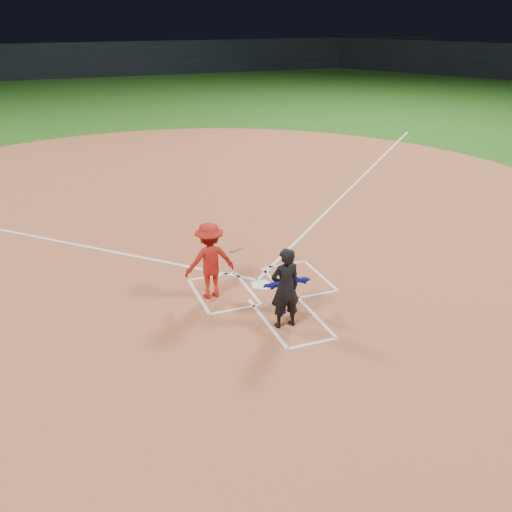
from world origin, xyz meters
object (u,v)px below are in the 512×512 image
object	(u,v)px
catcher	(289,287)
batter_at_plate	(210,261)
home_plate	(262,285)
umpire	(285,288)

from	to	relation	value
catcher	batter_at_plate	world-z (taller)	batter_at_plate
home_plate	catcher	size ratio (longest dim) A/B	0.50
home_plate	umpire	world-z (taller)	umpire
umpire	home_plate	bearing A→B (deg)	-98.85
home_plate	umpire	distance (m)	2.15
umpire	batter_at_plate	distance (m)	2.14
catcher	umpire	world-z (taller)	umpire
umpire	batter_at_plate	size ratio (longest dim) A/B	0.98
catcher	umpire	distance (m)	0.71
home_plate	batter_at_plate	size ratio (longest dim) A/B	0.33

